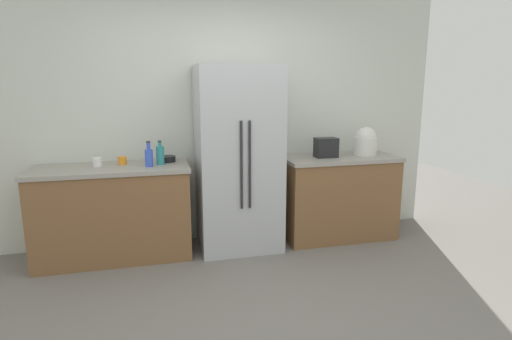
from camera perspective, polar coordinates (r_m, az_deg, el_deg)
name	(u,v)px	position (r m, az deg, el deg)	size (l,w,h in m)	color
ground_plane	(265,318)	(3.27, 1.21, -19.38)	(9.82, 9.82, 0.00)	slate
kitchen_back_panel	(220,103)	(4.57, -4.86, 9.04)	(4.91, 0.10, 2.96)	silver
counter_left	(114,212)	(4.34, -18.76, -5.45)	(1.47, 0.64, 0.91)	brown
counter_right	(337,196)	(4.76, 10.96, -3.52)	(1.24, 0.64, 0.91)	brown
refrigerator	(238,159)	(4.27, -2.43, 1.49)	(0.82, 0.67, 1.86)	#B2B5BA
toaster	(326,148)	(4.55, 9.47, 3.02)	(0.23, 0.16, 0.21)	black
rice_cooker	(366,142)	(4.79, 14.64, 3.73)	(0.25, 0.25, 0.31)	silver
bottle_a	(149,157)	(4.12, -14.30, 1.74)	(0.08, 0.08, 0.24)	blue
bottle_b	(160,155)	(4.19, -12.86, 2.01)	(0.08, 0.08, 0.24)	teal
cup_a	(122,160)	(4.31, -17.67, 1.24)	(0.08, 0.08, 0.08)	orange
cup_b	(97,162)	(4.27, -20.73, 1.01)	(0.08, 0.08, 0.09)	white
bowl_a	(168,159)	(4.33, -11.89, 1.48)	(0.16, 0.16, 0.06)	black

